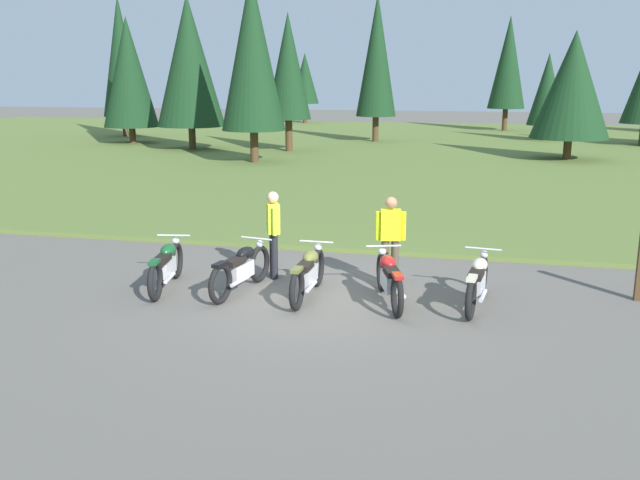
# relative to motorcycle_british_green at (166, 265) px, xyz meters

# --- Properties ---
(ground_plane) EXTENTS (140.00, 140.00, 0.00)m
(ground_plane) POSITION_rel_motorcycle_british_green_xyz_m (2.70, 0.06, -0.44)
(ground_plane) COLOR #605B54
(grass_moorland) EXTENTS (80.00, 44.00, 0.10)m
(grass_moorland) POSITION_rel_motorcycle_british_green_xyz_m (2.70, 25.28, -0.39)
(grass_moorland) COLOR #5B7033
(grass_moorland) RESTS_ON ground
(forest_treeline) EXTENTS (41.93, 29.24, 8.69)m
(forest_treeline) POSITION_rel_motorcycle_british_green_xyz_m (2.86, 27.96, 3.82)
(forest_treeline) COLOR #47331E
(forest_treeline) RESTS_ON ground
(motorcycle_british_green) EXTENTS (0.68, 2.09, 0.88)m
(motorcycle_british_green) POSITION_rel_motorcycle_british_green_xyz_m (0.00, 0.00, 0.00)
(motorcycle_british_green) COLOR black
(motorcycle_british_green) RESTS_ON ground
(motorcycle_black) EXTENTS (0.65, 2.08, 0.88)m
(motorcycle_black) POSITION_rel_motorcycle_british_green_xyz_m (1.39, 0.11, 0.00)
(motorcycle_black) COLOR black
(motorcycle_black) RESTS_ON ground
(motorcycle_olive) EXTENTS (0.62, 2.10, 0.88)m
(motorcycle_olive) POSITION_rel_motorcycle_british_green_xyz_m (2.62, 0.09, 0.00)
(motorcycle_olive) COLOR black
(motorcycle_olive) RESTS_ON ground
(motorcycle_red) EXTENTS (0.85, 2.03, 0.88)m
(motorcycle_red) POSITION_rel_motorcycle_british_green_xyz_m (4.04, 0.07, 0.00)
(motorcycle_red) COLOR black
(motorcycle_red) RESTS_ON ground
(motorcycle_cream) EXTENTS (0.62, 2.10, 0.88)m
(motorcycle_cream) POSITION_rel_motorcycle_british_green_xyz_m (5.49, 0.24, 0.00)
(motorcycle_cream) COLOR black
(motorcycle_cream) RESTS_ON ground
(rider_near_row_end) EXTENTS (0.34, 0.51, 1.67)m
(rider_near_row_end) POSITION_rel_motorcycle_british_green_xyz_m (1.69, 1.13, 0.51)
(rider_near_row_end) COLOR black
(rider_near_row_end) RESTS_ON ground
(rider_checking_bike) EXTENTS (0.54, 0.28, 1.67)m
(rider_checking_bike) POSITION_rel_motorcycle_british_green_xyz_m (3.92, 1.05, 0.51)
(rider_checking_bike) COLOR #4C4233
(rider_checking_bike) RESTS_ON ground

